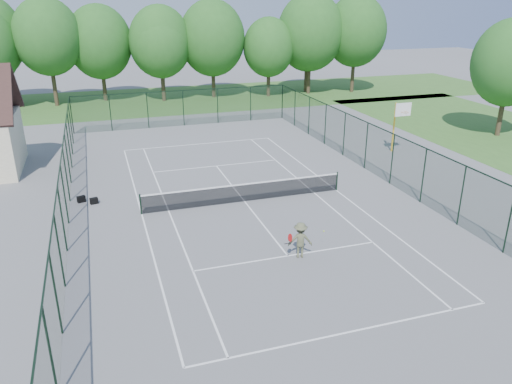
% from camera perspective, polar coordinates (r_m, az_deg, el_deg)
% --- Properties ---
extents(ground, '(140.00, 140.00, 0.00)m').
position_cam_1_polar(ground, '(27.02, -1.31, -1.09)').
color(ground, slate).
rests_on(ground, ground).
extents(grass_far, '(80.00, 16.00, 0.01)m').
position_cam_1_polar(grass_far, '(55.36, -10.47, 10.32)').
color(grass_far, '#44752F').
rests_on(grass_far, ground).
extents(court_lines, '(11.05, 23.85, 0.01)m').
position_cam_1_polar(court_lines, '(27.01, -1.31, -1.08)').
color(court_lines, white).
rests_on(court_lines, ground).
extents(tennis_net, '(11.08, 0.08, 1.10)m').
position_cam_1_polar(tennis_net, '(26.80, -1.32, 0.05)').
color(tennis_net, black).
rests_on(tennis_net, ground).
extents(fence_enclosure, '(18.05, 36.05, 3.02)m').
position_cam_1_polar(fence_enclosure, '(26.46, -1.34, 2.03)').
color(fence_enclosure, '#18341F').
rests_on(fence_enclosure, ground).
extents(tree_line_far, '(39.40, 6.40, 9.70)m').
position_cam_1_polar(tree_line_far, '(54.56, -10.91, 16.50)').
color(tree_line_far, '#483926').
rests_on(tree_line_far, ground).
extents(basketball_goal, '(1.20, 1.43, 3.65)m').
position_cam_1_polar(basketball_goal, '(36.17, 16.02, 8.19)').
color(basketball_goal, yellow).
rests_on(basketball_goal, ground).
extents(tree_side, '(5.66, 5.66, 8.97)m').
position_cam_1_polar(tree_side, '(43.56, 27.03, 13.00)').
color(tree_side, '#483926').
rests_on(tree_side, ground).
extents(sports_bag_a, '(0.48, 0.37, 0.34)m').
position_cam_1_polar(sports_bag_a, '(28.48, -19.34, -0.78)').
color(sports_bag_a, black).
rests_on(sports_bag_a, ground).
extents(sports_bag_b, '(0.46, 0.33, 0.32)m').
position_cam_1_polar(sports_bag_b, '(28.05, -18.03, -0.97)').
color(sports_bag_b, black).
rests_on(sports_bag_b, ground).
extents(tennis_player, '(2.19, 0.92, 1.58)m').
position_cam_1_polar(tennis_player, '(21.18, 5.08, -5.48)').
color(tennis_player, '#595C40').
rests_on(tennis_player, ground).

